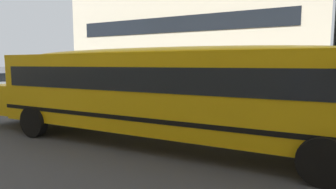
{
  "coord_description": "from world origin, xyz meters",
  "views": [
    {
      "loc": [
        4.31,
        -8.79,
        2.38
      ],
      "look_at": [
        0.23,
        -0.78,
        1.38
      ],
      "focal_mm": 29.89,
      "sensor_mm": 36.0,
      "label": 1
    }
  ],
  "objects": [
    {
      "name": "ground_plane",
      "position": [
        0.0,
        0.0,
        0.0
      ],
      "size": [
        400.0,
        400.0,
        0.0
      ],
      "primitive_type": "plane",
      "color": "#424244"
    },
    {
      "name": "sidewalk_far",
      "position": [
        0.0,
        7.79,
        0.01
      ],
      "size": [
        120.0,
        3.0,
        0.01
      ],
      "primitive_type": "cube",
      "color": "gray",
      "rests_on": "ground_plane"
    },
    {
      "name": "lane_centreline",
      "position": [
        0.0,
        0.0,
        0.0
      ],
      "size": [
        110.0,
        0.16,
        0.01
      ],
      "primitive_type": "cube",
      "color": "silver",
      "rests_on": "ground_plane"
    },
    {
      "name": "school_bus",
      "position": [
        0.23,
        -1.57,
        1.69
      ],
      "size": [
        12.72,
        3.0,
        2.84
      ],
      "rotation": [
        0.0,
        0.0,
        3.14
      ],
      "color": "yellow",
      "rests_on": "ground_plane"
    },
    {
      "name": "parked_car_grey_far_corner",
      "position": [
        -17.82,
        5.05,
        0.84
      ],
      "size": [
        3.97,
        2.01,
        1.64
      ],
      "rotation": [
        0.0,
        0.0,
        0.04
      ],
      "color": "gray",
      "rests_on": "ground_plane"
    },
    {
      "name": "parked_car_green_past_driveway",
      "position": [
        -9.99,
        4.94,
        0.84
      ],
      "size": [
        3.95,
        1.98,
        1.64
      ],
      "rotation": [
        0.0,
        0.0,
        -0.03
      ],
      "color": "#236038",
      "rests_on": "ground_plane"
    }
  ]
}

